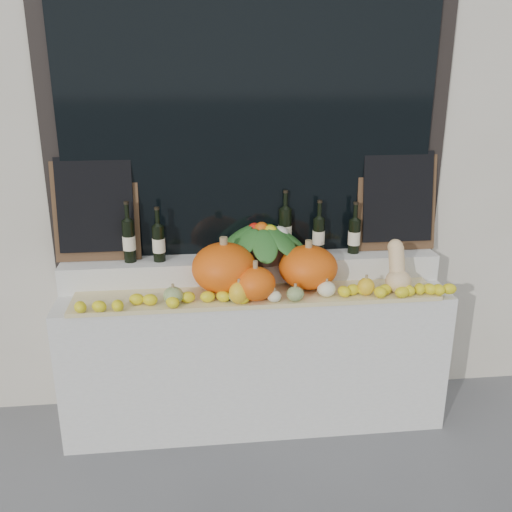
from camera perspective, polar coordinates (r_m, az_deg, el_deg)
storefront_facade at (r=3.88m, az=-1.40°, el=19.96°), size 7.00×0.94×4.50m
display_sill at (r=3.61m, az=-0.14°, el=-9.86°), size 2.30×0.55×0.88m
rear_tier at (r=3.53m, az=-0.41°, el=-1.27°), size 2.30×0.25×0.16m
straw_bedding at (r=3.30m, az=0.10°, el=-4.02°), size 2.10×0.32×0.02m
pumpkin_left at (r=3.28m, az=-3.20°, el=-1.19°), size 0.43×0.43×0.29m
pumpkin_right at (r=3.36m, az=5.23°, el=-1.12°), size 0.36×0.36×0.25m
pumpkin_center at (r=3.19m, az=-0.06°, el=-2.78°), size 0.28×0.28×0.19m
butternut_squash at (r=3.40m, az=13.95°, el=-1.42°), size 0.15×0.21×0.29m
decorative_gourds at (r=3.19m, az=1.22°, el=-3.64°), size 1.20×0.15×0.15m
lemon_heap at (r=3.18m, az=0.32°, el=-4.06°), size 2.20×0.16×0.06m
produce_bowl at (r=3.46m, az=0.56°, el=1.60°), size 0.57×0.57×0.23m
wine_bottle_far_left at (r=3.45m, az=-12.59°, el=1.54°), size 0.08×0.08×0.37m
wine_bottle_near_left at (r=3.44m, az=-9.70°, el=1.33°), size 0.08×0.08×0.33m
wine_bottle_tall at (r=3.54m, az=2.92°, el=2.63°), size 0.08×0.08×0.39m
wine_bottle_near_right at (r=3.55m, az=6.28°, el=2.12°), size 0.08×0.08×0.34m
wine_bottle_far_right at (r=3.59m, az=9.78°, el=2.03°), size 0.08×0.08×0.33m
chalkboard_left at (r=3.50m, az=-15.74°, el=4.73°), size 0.50×0.12×0.62m
chalkboard_right at (r=3.68m, az=13.95°, el=5.55°), size 0.50×0.12×0.62m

